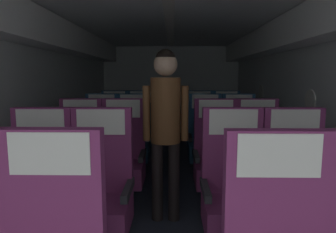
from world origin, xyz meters
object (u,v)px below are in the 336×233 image
at_px(seat_b_left_window, 40,194).
at_px(seat_d_right_aisle, 239,141).
at_px(seat_c_left_window, 80,159).
at_px(seat_d_left_window, 101,140).
at_px(seat_e_right_aisle, 227,129).
at_px(seat_e_left_window, 114,129).
at_px(seat_b_right_aisle, 295,195).
at_px(seat_d_right_window, 205,141).
at_px(seat_b_left_aisle, 100,195).
at_px(seat_e_left_aisle, 141,129).
at_px(seat_c_left_aisle, 123,159).
at_px(seat_b_right_window, 233,194).
at_px(seat_c_right_aisle, 258,160).
at_px(flight_attendant, 166,117).
at_px(seat_c_right_window, 216,160).
at_px(seat_d_left_aisle, 133,141).
at_px(seat_e_right_window, 200,129).

height_order(seat_b_left_window, seat_d_right_aisle, same).
bearing_deg(seat_b_left_window, seat_c_left_window, 89.51).
xyz_separation_m(seat_d_left_window, seat_e_right_aisle, (1.98, 0.96, 0.00)).
bearing_deg(seat_e_left_window, seat_d_right_aisle, -25.64).
xyz_separation_m(seat_b_right_aisle, seat_e_right_aisle, (-0.00, 2.91, 0.00)).
bearing_deg(seat_d_right_window, seat_b_left_aisle, -117.77).
bearing_deg(seat_e_left_aisle, seat_d_left_window, -115.44).
height_order(seat_c_left_aisle, seat_e_left_aisle, same).
height_order(seat_b_left_window, seat_e_left_window, same).
xyz_separation_m(seat_b_right_window, seat_d_right_aisle, (0.48, 1.94, 0.00)).
distance_m(seat_c_left_aisle, seat_e_left_window, 1.99).
bearing_deg(seat_d_left_window, seat_e_right_aisle, 25.88).
height_order(seat_c_left_window, seat_c_right_aisle, same).
bearing_deg(seat_e_left_window, seat_c_left_aisle, -76.06).
height_order(seat_b_right_aisle, seat_e_left_aisle, same).
bearing_deg(seat_d_right_window, seat_c_left_window, -146.72).
xyz_separation_m(seat_b_left_window, seat_e_left_aisle, (0.47, 2.93, 0.00)).
bearing_deg(flight_attendant, seat_c_right_window, 43.74).
bearing_deg(seat_c_right_aisle, seat_e_left_window, 135.85).
height_order(seat_b_right_window, seat_d_left_aisle, same).
xyz_separation_m(seat_c_left_window, seat_d_right_window, (1.50, 0.98, 0.00)).
bearing_deg(seat_c_left_window, seat_e_left_window, 90.01).
height_order(seat_b_left_window, seat_e_left_aisle, same).
bearing_deg(seat_b_right_aisle, seat_d_left_aisle, 128.29).
bearing_deg(seat_e_right_window, seat_b_left_window, -117.39).
height_order(seat_b_left_aisle, seat_b_right_aisle, same).
xyz_separation_m(seat_b_left_window, flight_attendant, (0.97, 0.55, 0.54)).
height_order(seat_c_left_window, seat_e_right_window, same).
bearing_deg(seat_e_left_aisle, seat_e_left_window, -176.79).
relative_size(seat_b_left_window, flight_attendant, 0.70).
bearing_deg(seat_b_right_window, seat_c_left_window, 147.61).
height_order(seat_d_right_window, seat_e_right_aisle, same).
distance_m(seat_b_left_window, seat_e_right_aisle, 3.54).
distance_m(seat_b_left_aisle, flight_attendant, 0.92).
height_order(seat_b_right_aisle, seat_c_right_aisle, same).
height_order(seat_c_left_window, seat_d_right_aisle, same).
distance_m(seat_c_left_window, seat_e_right_window, 2.48).
distance_m(seat_c_right_aisle, seat_e_right_window, 2.00).
height_order(seat_b_right_window, seat_d_left_window, same).
bearing_deg(seat_e_right_window, seat_d_right_window, -90.79).
bearing_deg(seat_e_right_window, flight_attendant, -102.96).
bearing_deg(seat_d_right_window, seat_b_left_window, -127.61).
bearing_deg(seat_c_right_aisle, seat_d_left_aisle, 147.80).
bearing_deg(seat_d_right_aisle, seat_b_left_aisle, -127.78).
bearing_deg(seat_b_right_window, seat_c_right_window, 89.71).
xyz_separation_m(seat_c_right_aisle, seat_e_left_aisle, (-1.51, 1.94, 0.00)).
bearing_deg(seat_c_left_aisle, seat_c_right_aisle, 0.37).
distance_m(seat_c_left_aisle, seat_e_left_aisle, 1.95).
xyz_separation_m(seat_e_left_window, seat_e_right_window, (1.51, 0.03, 0.00)).
relative_size(seat_c_right_aisle, seat_e_right_window, 1.00).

